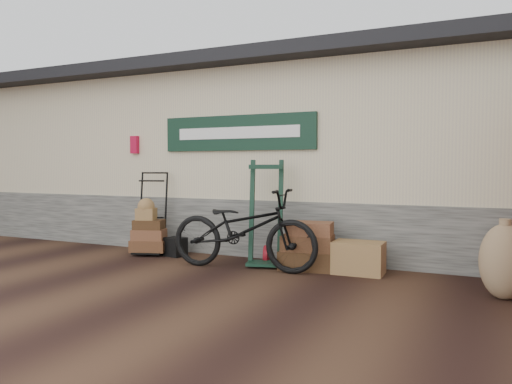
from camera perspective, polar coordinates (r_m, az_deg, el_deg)
ground at (r=6.98m, az=-3.58°, el=-8.85°), size 80.00×80.00×0.00m
station_building at (r=9.33m, az=4.49°, el=4.10°), size 14.40×4.10×3.20m
porter_trolley at (r=8.32m, az=-11.81°, el=-2.26°), size 0.81×0.70×1.36m
green_barrow at (r=7.18m, az=1.09°, el=-2.40°), size 0.65×0.58×1.52m
suitcase_stack at (r=6.97m, az=5.92°, el=-6.08°), size 0.82×0.58×0.67m
wicker_hamper at (r=6.82m, az=11.65°, el=-7.36°), size 0.67×0.44×0.43m
black_trunk at (r=8.07m, az=-9.18°, el=-6.20°), size 0.35×0.31×0.30m
bicycle at (r=6.89m, az=-1.46°, el=-3.75°), size 0.87×2.19×1.25m
burlap_sack_left at (r=6.01m, az=26.50°, el=-7.13°), size 0.53×0.46×0.82m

